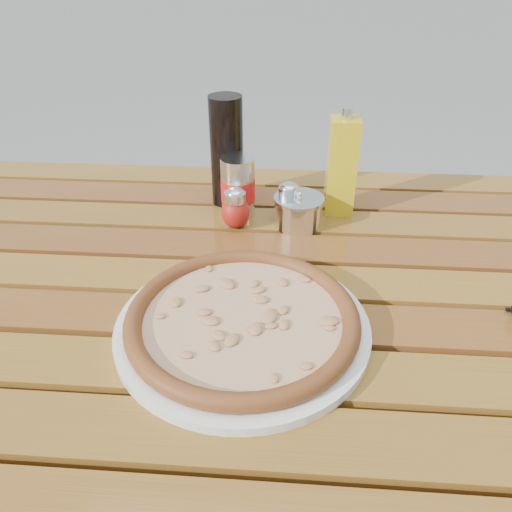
# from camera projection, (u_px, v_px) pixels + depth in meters

# --- Properties ---
(table) EXTENTS (1.40, 0.90, 0.75)m
(table) POSITION_uv_depth(u_px,v_px,m) (255.00, 314.00, 0.86)
(table) COLOR #351E0C
(table) RESTS_ON ground
(plate) EXTENTS (0.47, 0.47, 0.01)m
(plate) POSITION_uv_depth(u_px,v_px,m) (243.00, 327.00, 0.71)
(plate) COLOR white
(plate) RESTS_ON table
(pizza) EXTENTS (0.46, 0.46, 0.03)m
(pizza) POSITION_uv_depth(u_px,v_px,m) (243.00, 318.00, 0.70)
(pizza) COLOR beige
(pizza) RESTS_ON plate
(pepper_shaker) EXTENTS (0.07, 0.07, 0.08)m
(pepper_shaker) POSITION_uv_depth(u_px,v_px,m) (235.00, 209.00, 0.94)
(pepper_shaker) COLOR #B11F14
(pepper_shaker) RESTS_ON table
(oregano_shaker) EXTENTS (0.06, 0.06, 0.08)m
(oregano_shaker) POSITION_uv_depth(u_px,v_px,m) (288.00, 203.00, 0.96)
(oregano_shaker) COLOR #40451B
(oregano_shaker) RESTS_ON table
(dark_bottle) EXTENTS (0.08, 0.08, 0.22)m
(dark_bottle) POSITION_uv_depth(u_px,v_px,m) (227.00, 152.00, 0.99)
(dark_bottle) COLOR black
(dark_bottle) RESTS_ON table
(soda_can) EXTENTS (0.09, 0.09, 0.12)m
(soda_can) POSITION_uv_depth(u_px,v_px,m) (238.00, 188.00, 0.97)
(soda_can) COLOR silver
(soda_can) RESTS_ON table
(olive_oil_cruet) EXTENTS (0.06, 0.06, 0.21)m
(olive_oil_cruet) POSITION_uv_depth(u_px,v_px,m) (342.00, 166.00, 0.97)
(olive_oil_cruet) COLOR gold
(olive_oil_cruet) RESTS_ON table
(parmesan_tin) EXTENTS (0.10, 0.10, 0.07)m
(parmesan_tin) POSITION_uv_depth(u_px,v_px,m) (298.00, 211.00, 0.95)
(parmesan_tin) COLOR white
(parmesan_tin) RESTS_ON table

